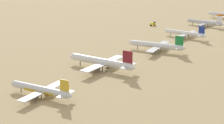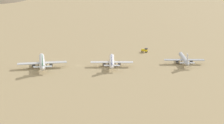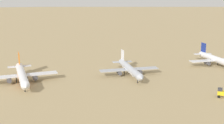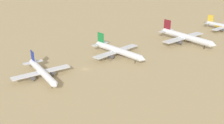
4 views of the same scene
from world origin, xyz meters
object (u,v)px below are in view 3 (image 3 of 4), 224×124
parked_jet_1 (130,69)px  service_truck (224,93)px  parked_jet_0 (22,75)px  parked_jet_2 (216,60)px

parked_jet_1 → service_truck: parked_jet_1 is taller
parked_jet_0 → parked_jet_1: parked_jet_0 is taller
parked_jet_2 → service_truck: bearing=-33.0°
parked_jet_1 → service_truck: (41.97, 25.65, -1.63)m
parked_jet_1 → parked_jet_2: parked_jet_2 is taller
parked_jet_1 → parked_jet_0: bearing=-93.1°
parked_jet_0 → service_truck: size_ratio=7.46×
parked_jet_2 → service_truck: (47.56, -30.94, -1.79)m
parked_jet_1 → service_truck: bearing=31.4°
parked_jet_2 → service_truck: parked_jet_2 is taller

